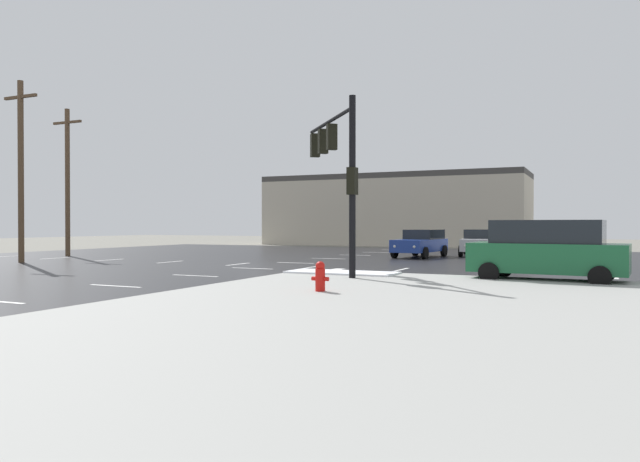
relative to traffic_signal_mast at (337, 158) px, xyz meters
name	(u,v)px	position (x,y,z in m)	size (l,w,h in m)	color
ground_plane	(275,266)	(-4.89, 4.21, -4.30)	(120.00, 120.00, 0.00)	slate
road_asphalt	(275,266)	(-4.89, 4.21, -4.29)	(44.00, 44.00, 0.02)	black
sidewalk_corner	(518,321)	(7.11, -7.79, -4.23)	(18.00, 18.00, 0.14)	#9E9E99
snow_strip_curbside	(342,272)	(0.11, 0.21, -4.13)	(4.00, 1.60, 0.06)	white
lane_markings	(284,268)	(-3.68, 2.83, -4.28)	(36.15, 36.15, 0.01)	silver
traffic_signal_mast	(337,158)	(0.00, 0.00, 0.00)	(3.67, 4.37, 6.02)	black
fire_hydrant	(320,276)	(1.83, -5.37, -3.76)	(0.48, 0.26, 0.79)	red
strip_building_background	(394,210)	(-8.41, 33.02, -1.10)	(23.57, 8.00, 6.40)	#BCB29E
suv_green	(547,250)	(7.02, 0.96, -3.21)	(4.96, 2.49, 2.03)	#195933
sedan_silver	(479,242)	(2.07, 16.84, -3.45)	(2.39, 4.67, 1.58)	#B7BABF
sedan_blue	(421,243)	(-0.69, 13.91, -3.45)	(2.42, 4.68, 1.58)	navy
utility_pole_mid	(21,168)	(-17.38, 0.84, 0.42)	(2.20, 0.28, 9.01)	brown
utility_pole_far	(67,179)	(-20.17, 6.23, 0.30)	(2.20, 0.28, 8.79)	brown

